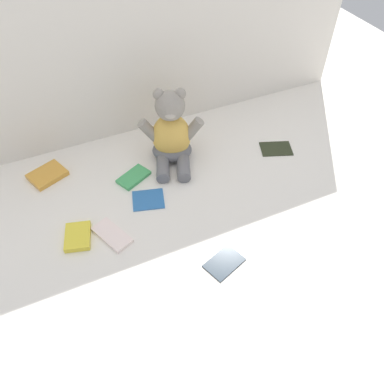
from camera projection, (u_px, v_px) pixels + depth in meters
The scene contains 10 objects.
ground_plane at pixel (175, 194), 1.38m from camera, with size 3.20×3.20×0.00m, color silver.
backdrop_drape at pixel (125, 35), 1.36m from camera, with size 1.88×0.03×0.80m, color silver.
teddy_bear at pixel (171, 135), 1.44m from camera, with size 0.24×0.25×0.29m.
book_case_0 at pixel (148, 199), 1.36m from camera, with size 0.09×0.11×0.01m, color #2963A7.
book_case_1 at pixel (276, 148), 1.55m from camera, with size 0.09×0.12×0.01m, color #262C19.
book_case_2 at pixel (47, 175), 1.44m from camera, with size 0.10×0.12×0.02m, color gold.
book_case_3 at pixel (112, 235), 1.25m from camera, with size 0.07×0.14×0.01m, color white.
book_case_4 at pixel (78, 236), 1.24m from camera, with size 0.08×0.11×0.02m, color yellow.
book_case_5 at pixel (224, 262), 1.18m from camera, with size 0.08×0.12×0.01m, color #17242E.
book_case_6 at pixel (134, 177), 1.43m from camera, with size 0.07×0.12×0.01m, color #40A25B.
Camera 1 is at (-0.33, -0.88, 1.01)m, focal length 36.51 mm.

